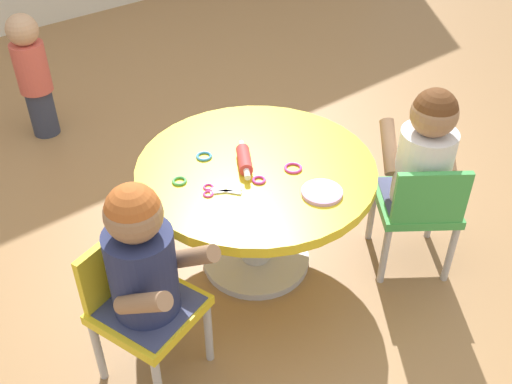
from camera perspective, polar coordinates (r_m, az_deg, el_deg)
name	(u,v)px	position (r m, az deg, el deg)	size (l,w,h in m)	color
ground_plane	(256,261)	(2.53, 0.00, -6.57)	(10.00, 10.00, 0.00)	#9E7247
craft_table	(256,191)	(2.29, 0.00, 0.13)	(0.89, 0.89, 0.49)	silver
child_chair_left	(140,304)	(2.00, -10.89, -10.33)	(0.38, 0.38, 0.54)	#B7B7BC
seated_child_left	(142,257)	(1.82, -10.78, -6.10)	(0.36, 0.41, 0.51)	#3F4772
child_chair_right	(418,206)	(2.40, 15.13, -1.31)	(0.42, 0.42, 0.54)	#B7B7BC
seated_child_right	(426,152)	(2.30, 15.79, 3.69)	(0.42, 0.44, 0.51)	#3F4772
toddler_standing	(33,73)	(3.36, -20.39, 10.54)	(0.17, 0.17, 0.67)	#33384C
rolling_pin	(244,159)	(2.21, -1.11, 3.10)	(0.14, 0.21, 0.05)	#D83F3F
craft_scissors	(216,191)	(2.10, -3.78, 0.09)	(0.14, 0.13, 0.01)	silver
playdough_blob_0	(322,192)	(2.09, 6.26, -0.03)	(0.14, 0.14, 0.01)	#CC99E5
cookie_cutter_0	(259,180)	(2.14, 0.28, 1.15)	(0.05, 0.05, 0.01)	#D83FA5
cookie_cutter_1	(204,156)	(2.27, -4.95, 3.40)	(0.06, 0.06, 0.01)	#3F99D8
cookie_cutter_2	(293,168)	(2.20, 3.54, 2.29)	(0.07, 0.07, 0.01)	#D83FA5
cookie_cutter_3	(179,181)	(2.15, -7.27, 1.04)	(0.05, 0.05, 0.01)	#4CB259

